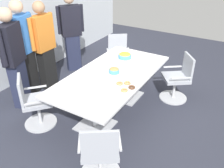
% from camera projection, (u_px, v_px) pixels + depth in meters
% --- Properties ---
extents(ground_plane, '(10.00, 10.00, 0.01)m').
position_uv_depth(ground_plane, '(112.00, 110.00, 4.52)').
color(ground_plane, '#2D303D').
extents(back_wall, '(8.00, 0.10, 2.80)m').
position_uv_depth(back_wall, '(10.00, 18.00, 4.89)').
color(back_wall, silver).
rests_on(back_wall, ground).
extents(conference_table, '(2.40, 1.20, 0.75)m').
position_uv_depth(conference_table, '(112.00, 80.00, 4.21)').
color(conference_table, white).
rests_on(conference_table, ground).
extents(office_chair_0, '(0.75, 0.75, 0.91)m').
position_uv_depth(office_chair_0, '(178.00, 80.00, 4.67)').
color(office_chair_0, silver).
rests_on(office_chair_0, ground).
extents(office_chair_1, '(0.76, 0.76, 0.91)m').
position_uv_depth(office_chair_1, '(118.00, 57.00, 5.63)').
color(office_chair_1, silver).
rests_on(office_chair_1, ground).
extents(office_chair_2, '(0.76, 0.76, 0.91)m').
position_uv_depth(office_chair_2, '(34.00, 104.00, 3.95)').
color(office_chair_2, silver).
rests_on(office_chair_2, ground).
extents(office_chair_3, '(0.75, 0.75, 0.91)m').
position_uv_depth(office_chair_3, '(100.00, 154.00, 3.00)').
color(office_chair_3, silver).
rests_on(office_chair_3, ground).
extents(person_standing_0, '(0.60, 0.37, 1.83)m').
position_uv_depth(person_standing_0, '(14.00, 58.00, 4.20)').
color(person_standing_0, '#232842').
rests_on(person_standing_0, ground).
extents(person_standing_1, '(0.62, 0.27, 1.87)m').
position_uv_depth(person_standing_1, '(24.00, 48.00, 4.55)').
color(person_standing_1, black).
rests_on(person_standing_1, ground).
extents(person_standing_2, '(0.61, 0.23, 1.80)m').
position_uv_depth(person_standing_2, '(44.00, 45.00, 4.80)').
color(person_standing_2, black).
rests_on(person_standing_2, ground).
extents(person_standing_3, '(0.54, 0.44, 1.80)m').
position_uv_depth(person_standing_3, '(71.00, 32.00, 5.56)').
color(person_standing_3, '#232842').
rests_on(person_standing_3, ground).
extents(snack_bowl_chips_yellow, '(0.25, 0.25, 0.11)m').
position_uv_depth(snack_bowl_chips_yellow, '(125.00, 55.00, 4.71)').
color(snack_bowl_chips_yellow, '#4C9EC6').
rests_on(snack_bowl_chips_yellow, conference_table).
extents(snack_bowl_cookies, '(0.19, 0.19, 0.10)m').
position_uv_depth(snack_bowl_cookies, '(114.00, 70.00, 4.16)').
color(snack_bowl_cookies, '#4C9EC6').
rests_on(snack_bowl_cookies, conference_table).
extents(donut_platter, '(0.34, 0.33, 0.04)m').
position_uv_depth(donut_platter, '(124.00, 87.00, 3.73)').
color(donut_platter, white).
rests_on(donut_platter, conference_table).
extents(plate_stack, '(0.23, 0.23, 0.04)m').
position_uv_depth(plate_stack, '(80.00, 85.00, 3.78)').
color(plate_stack, white).
rests_on(plate_stack, conference_table).
extents(napkin_pile, '(0.15, 0.15, 0.06)m').
position_uv_depth(napkin_pile, '(121.00, 50.00, 5.02)').
color(napkin_pile, white).
rests_on(napkin_pile, conference_table).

